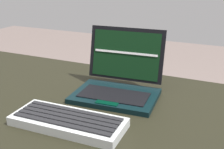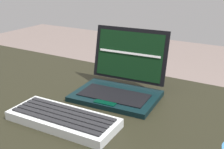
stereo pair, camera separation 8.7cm
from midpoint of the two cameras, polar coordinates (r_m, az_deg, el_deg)
desk at (r=0.94m, az=-4.21°, el=-9.56°), size 1.57×0.69×0.76m
laptop_front at (r=0.93m, az=4.33°, el=-1.62°), size 0.28×0.24×0.20m
external_keyboard at (r=0.77m, az=-6.58°, el=-8.85°), size 0.31×0.13×0.03m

